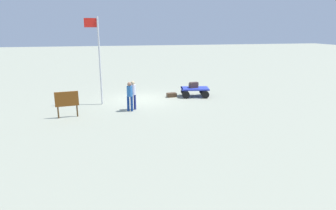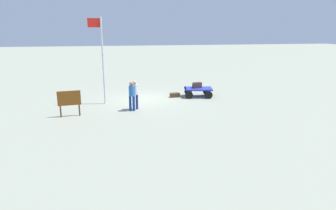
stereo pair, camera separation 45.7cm
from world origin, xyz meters
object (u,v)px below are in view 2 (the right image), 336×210
(worker_trailing, at_px, (132,94))
(suitcase_olive, at_px, (196,86))
(suitcase_dark, at_px, (197,85))
(signboard, at_px, (69,100))
(suitcase_grey, at_px, (175,95))
(flagpole, at_px, (101,55))
(worker_lead, at_px, (135,93))
(luggage_cart, at_px, (198,90))

(worker_trailing, bearing_deg, suitcase_olive, -147.76)
(suitcase_olive, bearing_deg, worker_trailing, 32.24)
(suitcase_dark, xyz_separation_m, signboard, (7.88, 3.27, 0.11))
(suitcase_olive, distance_m, suitcase_grey, 1.60)
(flagpole, bearing_deg, suitcase_olive, -171.19)
(suitcase_grey, distance_m, flagpole, 5.58)
(suitcase_olive, xyz_separation_m, worker_lead, (4.33, 2.60, 0.21))
(suitcase_dark, bearing_deg, signboard, 22.56)
(luggage_cart, bearing_deg, suitcase_olive, -63.25)
(flagpole, bearing_deg, worker_trailing, 130.15)
(worker_trailing, height_order, signboard, worker_trailing)
(worker_trailing, bearing_deg, luggage_cart, -149.52)
(suitcase_olive, distance_m, suitcase_dark, 0.12)
(suitcase_dark, distance_m, signboard, 8.54)
(worker_trailing, relative_size, signboard, 1.20)
(luggage_cart, distance_m, suitcase_olive, 0.34)
(suitcase_olive, height_order, suitcase_grey, suitcase_olive)
(suitcase_olive, relative_size, worker_lead, 0.30)
(suitcase_olive, bearing_deg, flagpole, 8.81)
(suitcase_dark, height_order, suitcase_grey, suitcase_dark)
(suitcase_dark, bearing_deg, suitcase_olive, -69.66)
(worker_trailing, bearing_deg, signboard, 8.84)
(suitcase_olive, relative_size, suitcase_dark, 0.83)
(suitcase_dark, height_order, worker_trailing, worker_trailing)
(worker_lead, bearing_deg, suitcase_grey, -137.15)
(suitcase_grey, height_order, flagpole, flagpole)
(worker_lead, xyz_separation_m, worker_trailing, (0.21, 0.27, -0.00))
(suitcase_olive, xyz_separation_m, signboard, (7.84, 3.38, 0.17))
(flagpole, height_order, signboard, flagpole)
(suitcase_grey, bearing_deg, luggage_cart, 172.91)
(suitcase_dark, relative_size, suitcase_grey, 0.90)
(suitcase_olive, height_order, suitcase_dark, suitcase_dark)
(suitcase_olive, distance_m, signboard, 8.54)
(worker_trailing, bearing_deg, worker_lead, -128.97)
(suitcase_grey, bearing_deg, flagpole, 12.06)
(suitcase_grey, bearing_deg, suitcase_dark, 174.27)
(suitcase_grey, xyz_separation_m, worker_trailing, (3.07, 2.91, 0.82))
(suitcase_grey, distance_m, signboard, 7.27)
(worker_lead, height_order, worker_trailing, worker_lead)
(suitcase_dark, relative_size, signboard, 0.44)
(suitcase_dark, relative_size, flagpole, 0.12)
(suitcase_olive, relative_size, suitcase_grey, 0.75)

